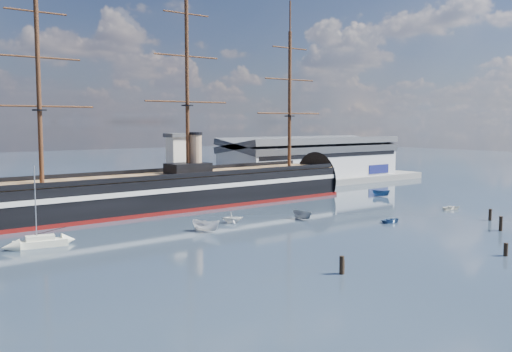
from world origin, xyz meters
TOP-DOWN VIEW (x-y plane):
  - ground at (0.00, 40.00)m, footprint 600.00×600.00m
  - quay at (10.00, 76.00)m, footprint 180.00×18.00m
  - warehouse at (58.00, 80.00)m, footprint 63.00×21.00m
  - quay_tower at (3.00, 73.00)m, footprint 5.00×5.00m
  - warship at (-5.23, 60.00)m, footprint 113.05×18.16m
  - sailboat at (-43.54, 36.70)m, footprint 8.48×3.95m
  - motorboat_a at (-15.65, 30.96)m, footprint 7.08×4.97m
  - motorboat_b at (18.44, 15.88)m, footprint 1.19×2.88m
  - motorboat_c at (6.95, 29.42)m, footprint 5.93×2.45m
  - motorboat_d at (-6.76, 35.14)m, footprint 5.71×7.01m
  - motorboat_e at (42.76, 17.99)m, footprint 1.86×2.96m
  - motorboat_f at (48.29, 42.85)m, footprint 5.85×4.23m
  - piling_near_left at (-17.83, -4.59)m, footprint 0.64×0.64m
  - piling_near_mid at (8.83, -12.77)m, footprint 0.64×0.64m
  - piling_near_right at (27.01, -2.15)m, footprint 0.64×0.64m
  - piling_far_right at (35.94, 4.94)m, footprint 0.64×0.64m

SIDE VIEW (x-z plane):
  - ground at x=0.00m, z-range 0.00..0.00m
  - quay at x=10.00m, z-range -1.00..1.00m
  - motorboat_a at x=-15.65m, z-range -1.33..1.33m
  - motorboat_b at x=18.44m, z-range -0.67..0.67m
  - motorboat_c at x=6.95m, z-range -1.16..1.16m
  - motorboat_d at x=-6.76m, z-range -1.19..1.19m
  - motorboat_e at x=42.76m, z-range -0.64..0.64m
  - motorboat_f at x=48.29m, z-range -1.10..1.10m
  - piling_near_left at x=-17.83m, z-range -1.56..1.56m
  - piling_near_mid at x=8.83m, z-range -1.33..1.33m
  - piling_near_right at x=27.01m, z-range -1.71..1.71m
  - piling_far_right at x=35.94m, z-range -1.52..1.52m
  - sailboat at x=-43.54m, z-range -5.70..7.37m
  - warship at x=-5.23m, z-range -22.93..31.01m
  - warehouse at x=58.00m, z-range 2.18..13.78m
  - quay_tower at x=3.00m, z-range 2.25..17.25m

